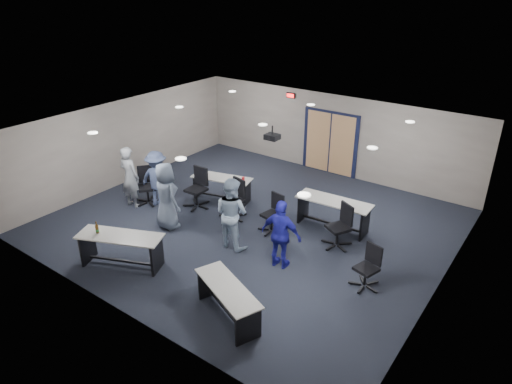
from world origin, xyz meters
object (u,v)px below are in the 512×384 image
Objects in this scene: person_plaid at (166,196)px; chair_back_d at (338,226)px; table_back_left at (222,184)px; person_lightblue at (232,213)px; person_navy at (281,235)px; table_back_right at (333,209)px; table_front_left at (121,245)px; table_front_right at (228,297)px; chair_back_a at (196,188)px; chair_loose_right at (366,267)px; chair_back_c at (272,214)px; chair_loose_left at (147,186)px; person_gray at (130,177)px; chair_back_b at (233,200)px; person_back at (157,179)px.

chair_back_d is at bearing -142.09° from person_plaid.
person_lightblue reaches higher than table_back_left.
table_back_right is at bearing -98.36° from person_navy.
table_front_left is 3.15m from table_front_right.
table_back_right is 4.43m from person_plaid.
chair_back_a is at bearing 77.84° from table_front_left.
person_lightblue reaches higher than table_front_right.
chair_loose_right is 0.59× the size of person_navy.
table_back_right is 1.21× the size of person_navy.
chair_loose_right is (5.26, -1.49, -0.01)m from table_back_left.
chair_loose_right is at bearing 4.07° from table_front_left.
person_navy is at bearing -151.77° from chair_loose_right.
chair_loose_left reaches higher than chair_back_c.
table_front_right is 5.80m from person_gray.
chair_loose_left is (-5.13, -1.90, 0.00)m from table_back_right.
chair_back_d is 0.61× the size of person_lightblue.
table_front_left is 1.81× the size of chair_back_b.
chair_back_b is at bearing -31.55° from person_navy.
chair_back_d is at bearing 104.61° from table_front_right.
table_front_left is 1.11× the size of table_front_right.
chair_back_d reaches higher than table_back_right.
person_gray reaches higher than table_back_left.
chair_back_b is at bearing -144.16° from chair_back_d.
chair_back_b is 1.02× the size of chair_loose_left.
table_back_right is at bearing 37.53° from chair_back_b.
person_lightblue reaches higher than chair_back_a.
person_back is (-3.57, -0.66, 0.32)m from chair_back_c.
chair_back_c is 1.29m from person_lightblue.
chair_back_c is at bearing -139.89° from chair_back_d.
chair_back_a is at bearing -166.88° from chair_back_c.
chair_back_a reaches higher than chair_loose_left.
chair_loose_right is (1.26, -1.15, -0.07)m from chair_back_d.
person_navy is at bearing -178.81° from person_lightblue.
person_navy is (3.47, 0.21, -0.07)m from person_plaid.
person_lightblue is at bearing -128.98° from table_back_right.
chair_back_b is at bearing 150.04° from table_front_right.
table_back_right is at bearing -159.50° from person_gray.
person_back is (-1.17, 0.76, -0.08)m from person_plaid.
table_front_left is 1.99× the size of chair_back_c.
table_front_left is 3.15m from person_back.
chair_loose_right is (4.93, 2.56, -0.06)m from table_front_left.
person_back is (0.60, 0.49, -0.08)m from person_gray.
chair_back_d is at bearing -59.45° from table_back_right.
chair_back_d reaches higher than table_front_left.
chair_back_b is at bearing -174.29° from chair_loose_right.
person_lightblue is (-1.61, 2.15, 0.42)m from table_front_right.
table_back_right is 1.11× the size of person_plaid.
chair_back_d is (0.53, 3.66, 0.07)m from table_front_right.
chair_back_d is 5.76m from chair_loose_left.
chair_back_d is (0.52, -0.76, 0.01)m from table_back_right.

